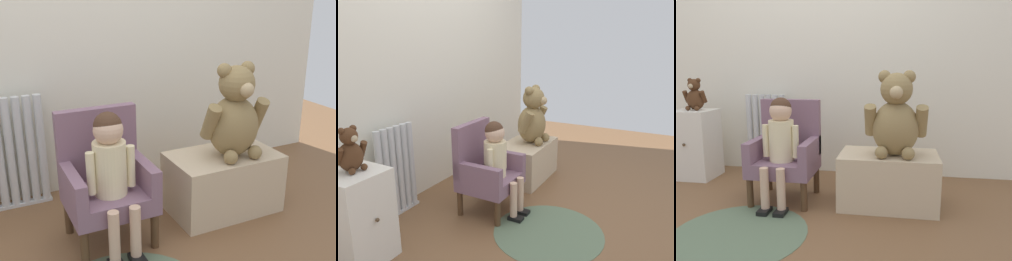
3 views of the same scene
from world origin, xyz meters
TOP-DOWN VIEW (x-y plane):
  - ground_plane at (0.00, 0.00)m, footprint 6.00×6.00m
  - back_wall at (0.00, 1.19)m, footprint 3.80×0.05m
  - radiator at (-0.46, 1.06)m, footprint 0.37×0.05m
  - small_dresser at (-1.00, 0.82)m, footprint 0.33×0.32m
  - child_armchair at (-0.08, 0.50)m, footprint 0.44×0.40m
  - child_figure at (-0.08, 0.39)m, footprint 0.25×0.35m
  - low_bench at (0.65, 0.48)m, footprint 0.65×0.39m
  - large_teddy_bear at (0.69, 0.44)m, footprint 0.40×0.28m
  - small_teddy_bear at (-0.98, 0.84)m, footprint 0.19×0.14m
  - floor_rug at (-0.17, -0.07)m, footprint 0.78×0.78m

SIDE VIEW (x-z plane):
  - ground_plane at x=0.00m, z-range 0.00..0.00m
  - floor_rug at x=-0.17m, z-range 0.00..0.01m
  - low_bench at x=0.65m, z-range 0.00..0.36m
  - small_dresser at x=-1.00m, z-range 0.00..0.58m
  - child_armchair at x=-0.08m, z-range -0.01..0.69m
  - radiator at x=-0.46m, z-range 0.00..0.70m
  - child_figure at x=-0.08m, z-range 0.11..0.85m
  - large_teddy_bear at x=0.69m, z-range 0.33..0.88m
  - small_teddy_bear at x=-0.98m, z-range 0.57..0.83m
  - back_wall at x=0.00m, z-range 0.00..2.40m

